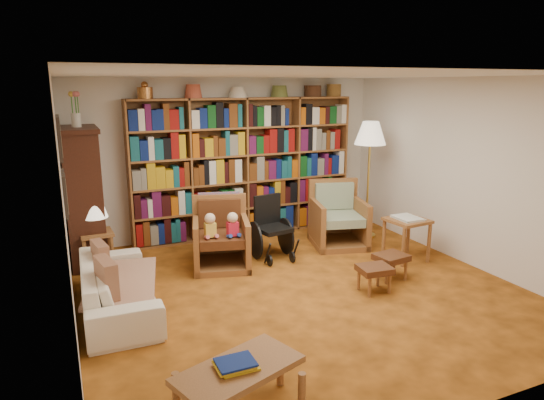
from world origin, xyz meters
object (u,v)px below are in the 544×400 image
sofa (118,286)px  footstool_a (375,271)px  armchair_leather (219,237)px  footstool_b (391,259)px  floor_lamp (370,138)px  coffee_table (239,373)px  side_table_papers (407,226)px  side_table_lamp (97,241)px  armchair_sage (335,220)px  wheelchair (271,229)px

sofa → footstool_a: size_ratio=4.53×
armchair_leather → footstool_b: (1.82, -1.37, -0.12)m
floor_lamp → footstool_b: 2.22m
floor_lamp → coffee_table: floor_lamp is taller
floor_lamp → side_table_papers: 1.58m
armchair_leather → footstool_a: (1.40, -1.60, -0.12)m
side_table_lamp → floor_lamp: bearing=-3.2°
side_table_lamp → coffee_table: side_table_lamp is taller
footstool_b → coffee_table: bearing=-148.1°
armchair_sage → coffee_table: (-2.72, -3.15, -0.04)m
floor_lamp → footstool_b: (-0.74, -1.62, -1.33)m
side_table_lamp → footstool_a: (2.93, -2.08, -0.13)m
sofa → armchair_leather: size_ratio=1.94×
wheelchair → floor_lamp: bearing=7.7°
side_table_lamp → wheelchair: size_ratio=0.59×
armchair_sage → floor_lamp: bearing=9.6°
floor_lamp → coffee_table: size_ratio=1.76×
floor_lamp → coffee_table: bearing=-136.0°
sofa → side_table_lamp: (-0.10, 1.34, 0.12)m
sofa → side_table_papers: size_ratio=2.98×
floor_lamp → footstool_b: size_ratio=4.35×
armchair_sage → wheelchair: size_ratio=1.12×
coffee_table → armchair_sage: bearing=49.2°
sofa → footstool_a: 2.93m
armchair_sage → side_table_papers: bearing=-62.1°
side_table_papers → footstool_b: size_ratio=1.46×
footstool_b → footstool_a: bearing=-150.7°
footstool_a → coffee_table: coffee_table is taller
footstool_b → armchair_leather: bearing=143.1°
wheelchair → footstool_a: wheelchair is taller
armchair_leather → coffee_table: armchair_leather is taller
side_table_papers → footstool_b: side_table_papers is taller
side_table_lamp → wheelchair: bearing=-11.7°
wheelchair → sofa: bearing=-158.6°
side_table_lamp → armchair_leather: 1.60m
side_table_papers → footstool_a: (-1.04, -0.73, -0.23)m
side_table_lamp → wheelchair: (2.30, -0.47, 0.01)m
sofa → side_table_lamp: 1.35m
wheelchair → floor_lamp: size_ratio=0.48×
wheelchair → coffee_table: 3.40m
side_table_lamp → coffee_table: (0.72, -3.49, -0.06)m
armchair_sage → footstool_b: armchair_sage is taller
side_table_lamp → side_table_papers: size_ratio=0.83×
footstool_b → wheelchair: bearing=127.4°
floor_lamp → armchair_leather: bearing=-174.4°
footstool_b → side_table_lamp: bearing=151.1°
armchair_sage → floor_lamp: (0.65, 0.11, 1.22)m
side_table_papers → coffee_table: 3.90m
wheelchair → footstool_b: size_ratio=2.07×
side_table_lamp → floor_lamp: size_ratio=0.28×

